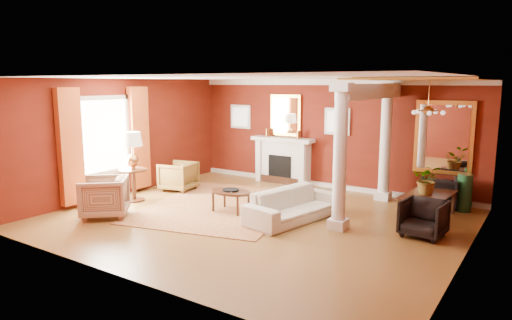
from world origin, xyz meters
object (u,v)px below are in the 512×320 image
Objects in this scene: armchair_stripe at (104,195)px; side_table at (132,154)px; armchair_leopard at (178,175)px; coffee_table at (231,193)px; sofa at (294,200)px; dining_table at (429,200)px.

side_table is (-0.51, 1.26, 0.67)m from armchair_stripe.
armchair_leopard is at bearing 146.19° from armchair_stripe.
armchair_stripe is (0.37, -2.64, 0.05)m from armchair_leopard.
armchair_leopard is at bearing 84.08° from side_table.
armchair_stripe is 1.00× the size of coffee_table.
sofa is 3.97m from armchair_stripe.
sofa is at bearing 70.31° from armchair_leopard.
armchair_leopard is 2.67m from armchair_stripe.
coffee_table is at bearing 111.11° from sofa.
coffee_table is 0.57× the size of side_table.
side_table is at bearing 160.44° from armchair_stripe.
side_table reaches higher than coffee_table.
armchair_leopard reaches higher than coffee_table.
armchair_leopard is 6.18m from dining_table.
sofa is 1.32× the size of side_table.
armchair_stripe is 1.51m from side_table.
coffee_table is 2.67m from side_table.
sofa reaches higher than coffee_table.
dining_table reaches higher than coffee_table.
armchair_leopard is at bearing 159.52° from coffee_table.
side_table is at bearing 115.00° from dining_table.
dining_table is at bearing 20.62° from side_table.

